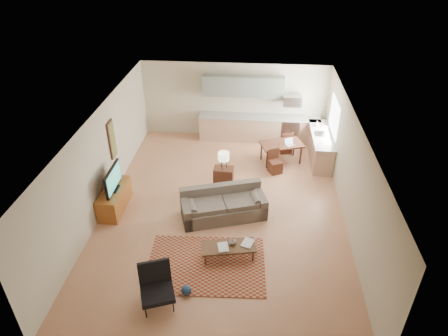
# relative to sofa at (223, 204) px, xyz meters

# --- Properties ---
(room) EXTENTS (9.00, 9.00, 9.00)m
(room) POSITION_rel_sofa_xyz_m (-0.04, 0.31, 0.95)
(room) COLOR #B07451
(room) RESTS_ON ground
(kitchen_counter_back) EXTENTS (4.26, 0.64, 0.92)m
(kitchen_counter_back) POSITION_rel_sofa_xyz_m (0.86, 4.49, 0.06)
(kitchen_counter_back) COLOR tan
(kitchen_counter_back) RESTS_ON ground
(kitchen_counter_right) EXTENTS (0.64, 2.26, 0.92)m
(kitchen_counter_right) POSITION_rel_sofa_xyz_m (2.89, 3.31, 0.06)
(kitchen_counter_right) COLOR tan
(kitchen_counter_right) RESTS_ON ground
(kitchen_range) EXTENTS (0.62, 0.62, 0.90)m
(kitchen_range) POSITION_rel_sofa_xyz_m (1.96, 4.49, 0.05)
(kitchen_range) COLOR #A5A8AD
(kitchen_range) RESTS_ON ground
(kitchen_microwave) EXTENTS (0.62, 0.40, 0.35)m
(kitchen_microwave) POSITION_rel_sofa_xyz_m (1.96, 4.51, 1.15)
(kitchen_microwave) COLOR #A5A8AD
(kitchen_microwave) RESTS_ON room
(upper_cabinets) EXTENTS (2.80, 0.34, 0.70)m
(upper_cabinets) POSITION_rel_sofa_xyz_m (0.26, 4.64, 1.55)
(upper_cabinets) COLOR slate
(upper_cabinets) RESTS_ON room
(window_right) EXTENTS (0.02, 1.40, 1.05)m
(window_right) POSITION_rel_sofa_xyz_m (3.19, 3.31, 1.15)
(window_right) COLOR white
(window_right) RESTS_ON room
(wall_art_left) EXTENTS (0.06, 0.42, 1.10)m
(wall_art_left) POSITION_rel_sofa_xyz_m (-3.25, 1.21, 1.15)
(wall_art_left) COLOR olive
(wall_art_left) RESTS_ON room
(triptych) EXTENTS (1.70, 0.04, 0.50)m
(triptych) POSITION_rel_sofa_xyz_m (-0.14, 4.78, 1.35)
(triptych) COLOR #F8E1BD
(triptych) RESTS_ON room
(rug) EXTENTS (2.79, 2.00, 0.02)m
(rug) POSITION_rel_sofa_xyz_m (-0.24, -1.81, -0.39)
(rug) COLOR maroon
(rug) RESTS_ON floor
(sofa) EXTENTS (2.50, 1.65, 0.80)m
(sofa) POSITION_rel_sofa_xyz_m (0.00, 0.00, 0.00)
(sofa) COLOR brown
(sofa) RESTS_ON floor
(coffee_table) EXTENTS (1.34, 0.73, 0.38)m
(coffee_table) POSITION_rel_sofa_xyz_m (0.25, -1.54, -0.21)
(coffee_table) COLOR #442A16
(coffee_table) RESTS_ON floor
(book_a) EXTENTS (0.38, 0.43, 0.03)m
(book_a) POSITION_rel_sofa_xyz_m (0.02, -1.64, -0.01)
(book_a) COLOR maroon
(book_a) RESTS_ON coffee_table
(book_b) EXTENTS (0.45, 0.48, 0.03)m
(book_b) POSITION_rel_sofa_xyz_m (0.58, -1.38, -0.01)
(book_b) COLOR navy
(book_b) RESTS_ON coffee_table
(vase) EXTENTS (0.19, 0.19, 0.18)m
(vase) POSITION_rel_sofa_xyz_m (0.34, -1.48, 0.07)
(vase) COLOR black
(vase) RESTS_ON coffee_table
(armchair) EXTENTS (0.99, 0.99, 0.88)m
(armchair) POSITION_rel_sofa_xyz_m (-1.09, -2.99, 0.04)
(armchair) COLOR black
(armchair) RESTS_ON floor
(tv_credenza) EXTENTS (0.54, 1.40, 0.65)m
(tv_credenza) POSITION_rel_sofa_xyz_m (-3.00, 0.08, -0.08)
(tv_credenza) COLOR brown
(tv_credenza) RESTS_ON floor
(tv) EXTENTS (0.11, 1.08, 0.65)m
(tv) POSITION_rel_sofa_xyz_m (-2.94, 0.08, 0.57)
(tv) COLOR black
(tv) RESTS_ON tv_credenza
(console_table) EXTENTS (0.59, 0.41, 0.67)m
(console_table) POSITION_rel_sofa_xyz_m (-0.12, 1.37, -0.07)
(console_table) COLOR #3A1D12
(console_table) RESTS_ON floor
(table_lamp) EXTENTS (0.35, 0.35, 0.53)m
(table_lamp) POSITION_rel_sofa_xyz_m (-0.12, 1.37, 0.53)
(table_lamp) COLOR beige
(table_lamp) RESTS_ON console_table
(dining_table) EXTENTS (1.50, 1.15, 0.67)m
(dining_table) POSITION_rel_sofa_xyz_m (1.61, 3.02, -0.07)
(dining_table) COLOR #3A1D12
(dining_table) RESTS_ON floor
(dining_chair_near) EXTENTS (0.50, 0.51, 0.77)m
(dining_chair_near) POSITION_rel_sofa_xyz_m (1.42, 2.35, -0.01)
(dining_chair_near) COLOR #3A1D12
(dining_chair_near) RESTS_ON floor
(dining_chair_far) EXTENTS (0.45, 0.46, 0.81)m
(dining_chair_far) POSITION_rel_sofa_xyz_m (1.80, 3.69, 0.00)
(dining_chair_far) COLOR #3A1D12
(dining_chair_far) RESTS_ON floor
(laptop) EXTENTS (0.35, 0.32, 0.21)m
(laptop) POSITION_rel_sofa_xyz_m (1.88, 2.93, 0.38)
(laptop) COLOR #A5A8AD
(laptop) RESTS_ON dining_table
(soap_bottle) EXTENTS (0.10, 0.10, 0.19)m
(soap_bottle) POSITION_rel_sofa_xyz_m (2.79, 3.87, 0.61)
(soap_bottle) COLOR #F8E1BD
(soap_bottle) RESTS_ON kitchen_counter_right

